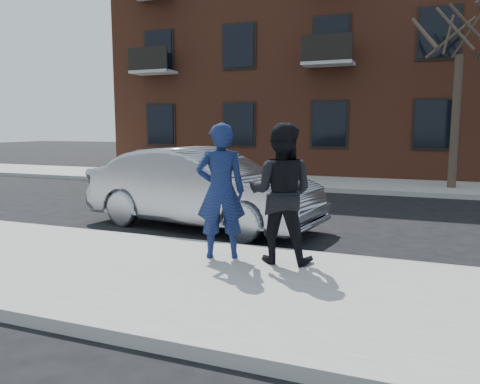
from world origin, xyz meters
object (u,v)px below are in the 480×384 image
at_px(man_hoodie, 221,191).
at_px(man_peacoat, 281,193).
at_px(silver_sedan, 202,188).
at_px(street_tree, 462,15).

height_order(man_hoodie, man_peacoat, same).
bearing_deg(man_peacoat, silver_sedan, -49.32).
bearing_deg(street_tree, man_peacoat, -105.35).
bearing_deg(silver_sedan, street_tree, -25.09).
bearing_deg(man_hoodie, silver_sedan, -82.16).
bearing_deg(man_peacoat, man_hoodie, 2.04).
xyz_separation_m(silver_sedan, man_hoodie, (1.51, -2.45, 0.33)).
bearing_deg(silver_sedan, man_hoodie, -139.86).
relative_size(street_tree, silver_sedan, 1.35).
distance_m(man_hoodie, man_peacoat, 0.90).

